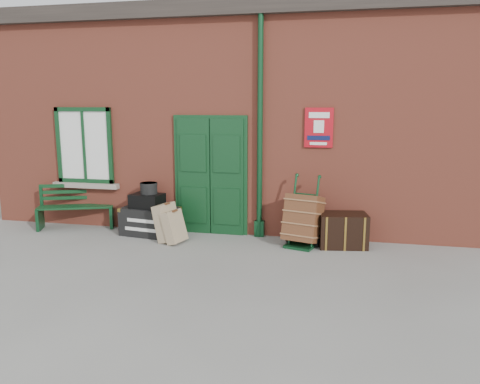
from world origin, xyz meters
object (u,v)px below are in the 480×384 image
(bench, at_px, (76,205))
(porter_trolley, at_px, (303,220))
(houdini_trunk, at_px, (150,221))
(dark_trunk, at_px, (343,230))

(bench, bearing_deg, porter_trolley, -24.33)
(bench, height_order, houdini_trunk, bench)
(houdini_trunk, distance_m, porter_trolley, 2.91)
(houdini_trunk, bearing_deg, porter_trolley, 6.21)
(porter_trolley, bearing_deg, dark_trunk, 24.31)
(bench, height_order, dark_trunk, bench)
(houdini_trunk, xyz_separation_m, dark_trunk, (3.59, 0.01, 0.03))
(porter_trolley, height_order, dark_trunk, porter_trolley)
(bench, relative_size, dark_trunk, 1.86)
(bench, xyz_separation_m, houdini_trunk, (1.67, -0.21, -0.19))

